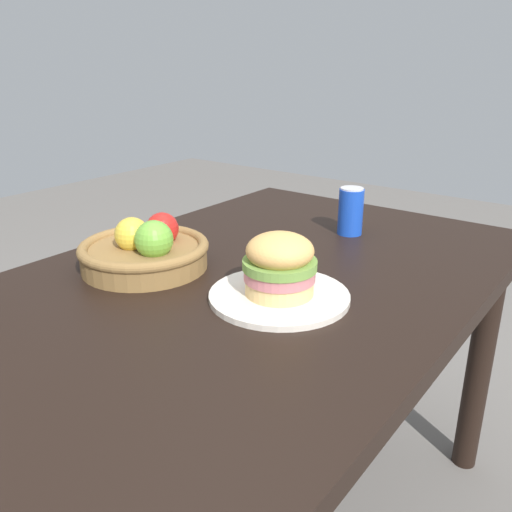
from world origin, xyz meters
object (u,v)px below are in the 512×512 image
Objects in this scene: plate at (279,296)px; sandwich at (280,264)px; soda_can at (351,211)px; fruit_basket at (145,250)px.

sandwich is (-0.00, 0.00, 0.07)m from plate.
soda_can reaches higher than fruit_basket.
fruit_basket is at bearing 97.54° from sandwich.
sandwich is 0.50× the size of fruit_basket.
plate is at bearing -82.46° from fruit_basket.
plate is 2.21× the size of soda_can.
sandwich is at bearing -82.46° from fruit_basket.
plate is 0.07m from sandwich.
soda_can is at bearing -26.65° from fruit_basket.
sandwich reaches higher than fruit_basket.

